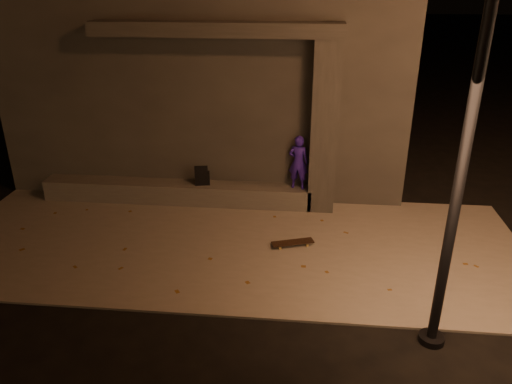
# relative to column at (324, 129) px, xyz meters

# --- Properties ---
(ground) EXTENTS (120.00, 120.00, 0.00)m
(ground) POSITION_rel_column_xyz_m (-1.70, -3.75, -1.84)
(ground) COLOR black
(ground) RESTS_ON ground
(sidewalk) EXTENTS (11.00, 4.40, 0.04)m
(sidewalk) POSITION_rel_column_xyz_m (-1.70, -1.75, -1.82)
(sidewalk) COLOR slate
(sidewalk) RESTS_ON ground
(building) EXTENTS (9.00, 5.10, 5.22)m
(building) POSITION_rel_column_xyz_m (-2.70, 2.74, 0.77)
(building) COLOR #373432
(building) RESTS_ON ground
(ledge) EXTENTS (6.00, 0.55, 0.45)m
(ledge) POSITION_rel_column_xyz_m (-3.20, 0.00, -1.58)
(ledge) COLOR #53504B
(ledge) RESTS_ON sidewalk
(column) EXTENTS (0.55, 0.55, 3.60)m
(column) POSITION_rel_column_xyz_m (0.00, 0.00, 0.00)
(column) COLOR #373432
(column) RESTS_ON sidewalk
(canopy) EXTENTS (5.00, 0.70, 0.28)m
(canopy) POSITION_rel_column_xyz_m (-2.20, 0.05, 1.94)
(canopy) COLOR #373432
(canopy) RESTS_ON column
(skateboarder) EXTENTS (0.48, 0.37, 1.18)m
(skateboarder) POSITION_rel_column_xyz_m (-0.50, 0.00, -0.76)
(skateboarder) COLOR #30189F
(skateboarder) RESTS_ON ledge
(backpack) EXTENTS (0.36, 0.27, 0.46)m
(backpack) POSITION_rel_column_xyz_m (-2.60, 0.00, -1.19)
(backpack) COLOR black
(backpack) RESTS_ON ledge
(skateboard) EXTENTS (0.82, 0.45, 0.09)m
(skateboard) POSITION_rel_column_xyz_m (-0.53, -1.75, -1.73)
(skateboard) COLOR black
(skateboard) RESTS_ON sidewalk
(street_lamp_0) EXTENTS (0.36, 0.36, 6.86)m
(street_lamp_0) POSITION_rel_column_xyz_m (1.51, -4.18, 2.07)
(street_lamp_0) COLOR black
(street_lamp_0) RESTS_ON ground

